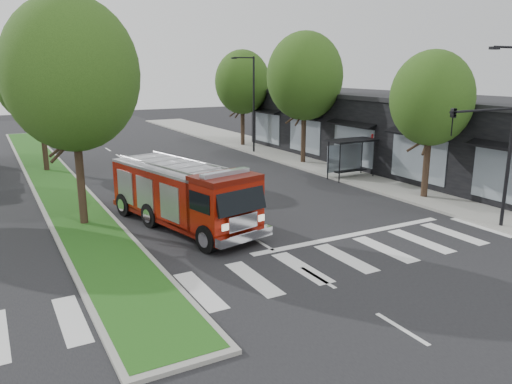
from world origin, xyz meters
TOP-DOWN VIEW (x-y plane):
  - ground at (0.00, 0.00)m, footprint 140.00×140.00m
  - sidewalk_right at (12.50, 10.00)m, footprint 5.00×80.00m
  - median at (-6.00, 18.00)m, footprint 3.00×50.00m
  - storefront_row at (17.00, 10.00)m, footprint 8.00×30.00m
  - bus_shelter at (11.20, 8.15)m, footprint 3.20×1.60m
  - tree_right_near at (11.50, 2.00)m, footprint 4.40×4.40m
  - tree_right_mid at (11.50, 14.00)m, footprint 5.60×5.60m
  - tree_right_far at (11.50, 24.00)m, footprint 5.00×5.00m
  - tree_median_near at (-6.00, 6.00)m, footprint 5.80×5.80m
  - tree_median_far at (-6.00, 20.00)m, footprint 5.60×5.60m
  - streetlight_right_near at (9.61, -3.50)m, footprint 4.08×0.22m
  - streetlight_right_far at (10.35, 20.00)m, footprint 2.11×0.20m
  - fire_engine at (-2.01, 3.71)m, footprint 4.58×9.26m

SIDE VIEW (x-z plane):
  - ground at x=0.00m, z-range 0.00..0.00m
  - sidewalk_right at x=12.50m, z-range 0.00..0.15m
  - median at x=-6.00m, z-range 0.00..0.16m
  - fire_engine at x=-2.01m, z-range -0.06..3.02m
  - bus_shelter at x=11.20m, z-range 0.73..3.34m
  - storefront_row at x=17.00m, z-range 0.00..5.00m
  - streetlight_right_far at x=10.35m, z-range 0.48..8.48m
  - streetlight_right_near at x=9.61m, z-range 0.67..8.67m
  - tree_right_near at x=11.50m, z-range 1.48..9.53m
  - tree_right_far at x=11.50m, z-range 1.47..10.20m
  - tree_right_mid at x=11.50m, z-range 1.63..11.35m
  - tree_median_far at x=-6.00m, z-range 1.63..11.35m
  - tree_median_near at x=-6.00m, z-range 1.73..11.89m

